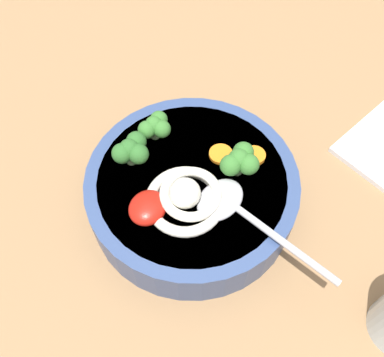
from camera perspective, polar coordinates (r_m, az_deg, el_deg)
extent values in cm
cube|color=#936D47|center=(55.85, 2.07, -6.39)|extent=(108.35, 108.35, 3.20)
cylinder|color=#334775|center=(53.11, 0.00, -1.68)|extent=(25.07, 25.07, 5.80)
cylinder|color=gold|center=(52.91, 0.00, -1.55)|extent=(22.07, 22.07, 5.34)
torus|color=silver|center=(48.44, -0.90, -2.89)|extent=(8.91, 8.91, 1.23)
torus|color=silver|center=(47.74, -0.18, -1.98)|extent=(9.54, 9.54, 1.11)
sphere|color=silver|center=(47.05, -0.93, -1.93)|extent=(3.46, 3.46, 3.46)
ellipsoid|color=#B7B7BC|center=(48.57, 3.89, -2.38)|extent=(6.80, 5.57, 1.60)
cylinder|color=#B7B7BC|center=(47.04, 11.04, -7.57)|extent=(3.96, 14.83, 0.80)
ellipsoid|color=#B2190F|center=(47.79, -5.78, -3.79)|extent=(4.49, 4.04, 2.02)
cylinder|color=#7A9E60|center=(53.90, -4.84, 5.85)|extent=(1.10, 1.10, 1.18)
sphere|color=#38752D|center=(52.61, -4.97, 6.98)|extent=(2.16, 2.16, 2.16)
sphere|color=#38752D|center=(53.32, -4.34, 7.63)|extent=(2.16, 2.16, 2.16)
sphere|color=#38752D|center=(52.34, -5.89, 6.33)|extent=(2.16, 2.16, 2.16)
sphere|color=#38752D|center=(52.33, -3.94, 6.43)|extent=(2.16, 2.16, 2.16)
cylinder|color=#7A9E60|center=(52.02, -7.77, 2.80)|extent=(1.22, 1.22, 1.30)
sphere|color=#2D6628|center=(50.53, -8.00, 4.00)|extent=(2.39, 2.39, 2.39)
sphere|color=#2D6628|center=(51.25, -7.24, 4.81)|extent=(2.39, 2.39, 2.39)
sphere|color=#2D6628|center=(50.32, -9.08, 3.24)|extent=(2.39, 2.39, 2.39)
sphere|color=#2D6628|center=(50.20, -6.85, 3.36)|extent=(2.39, 2.39, 2.39)
cylinder|color=#7A9E60|center=(50.87, 5.90, 1.32)|extent=(1.25, 1.25, 1.34)
sphere|color=#38752D|center=(49.32, 6.10, 2.54)|extent=(2.46, 2.46, 2.46)
sphere|color=#38752D|center=(50.18, 6.68, 3.40)|extent=(2.46, 2.46, 2.46)
sphere|color=#38752D|center=(48.89, 5.05, 1.74)|extent=(2.46, 2.46, 2.46)
sphere|color=#38752D|center=(49.25, 7.36, 1.85)|extent=(2.46, 2.46, 2.46)
cylinder|color=orange|center=(52.41, 3.77, 3.18)|extent=(2.83, 2.83, 0.46)
cylinder|color=orange|center=(52.61, 8.12, 2.96)|extent=(2.63, 2.63, 0.59)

